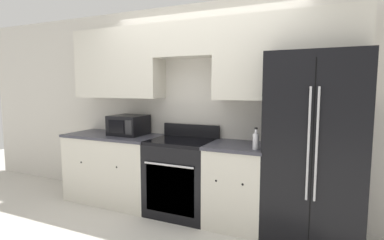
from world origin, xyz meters
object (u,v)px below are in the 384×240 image
object	(u,v)px
oven_range	(182,176)
refrigerator	(314,148)
bottle	(256,141)
microwave	(129,125)

from	to	relation	value
oven_range	refrigerator	world-z (taller)	refrigerator
oven_range	bottle	distance (m)	1.10
refrigerator	oven_range	bearing A→B (deg)	-178.82
oven_range	microwave	bearing A→B (deg)	175.07
oven_range	microwave	xyz separation A→B (m)	(-0.83, 0.07, 0.59)
refrigerator	bottle	size ratio (longest dim) A/B	8.39
refrigerator	microwave	bearing A→B (deg)	178.99
refrigerator	bottle	distance (m)	0.59
refrigerator	microwave	world-z (taller)	refrigerator
refrigerator	microwave	distance (m)	2.32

